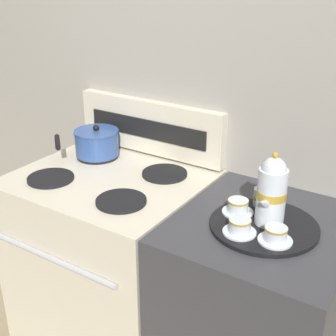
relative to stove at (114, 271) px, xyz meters
name	(u,v)px	position (x,y,z in m)	size (l,w,h in m)	color
wall_back	(215,127)	(0.30, 0.35, 0.63)	(6.00, 0.05, 2.20)	#9E998E
stove	(114,271)	(0.00, 0.00, 0.00)	(0.75, 0.67, 0.94)	beige
control_panel	(150,127)	(0.00, 0.30, 0.59)	(0.74, 0.05, 0.24)	beige
side_counter	(255,331)	(0.68, 0.00, 0.00)	(0.59, 0.64, 0.93)	#38383D
saucepan	(96,142)	(-0.18, 0.14, 0.53)	(0.28, 0.28, 0.14)	#335193
serving_tray	(264,226)	(0.69, -0.03, 0.47)	(0.36, 0.36, 0.01)	black
teapot	(272,191)	(0.70, -0.01, 0.59)	(0.10, 0.16, 0.25)	silver
teacup_left	(238,206)	(0.58, 0.00, 0.50)	(0.11, 0.11, 0.05)	silver
teacup_right	(240,226)	(0.64, -0.12, 0.50)	(0.11, 0.11, 0.05)	silver
teacup_front	(276,234)	(0.76, -0.11, 0.50)	(0.11, 0.11, 0.05)	silver
creamer_jug	(262,197)	(0.63, 0.09, 0.51)	(0.06, 0.06, 0.06)	silver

